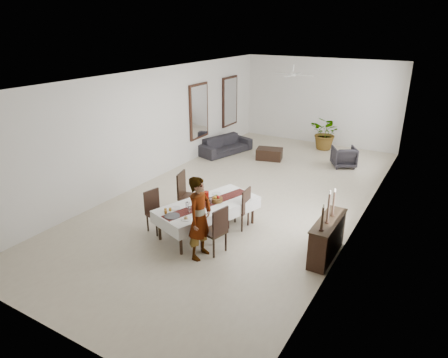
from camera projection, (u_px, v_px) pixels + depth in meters
floor at (245, 196)px, 10.83m from camera, size 6.00×12.00×0.00m
ceiling at (248, 75)px, 9.66m from camera, size 6.00×12.00×0.02m
wall_back at (320, 102)px, 15.06m from camera, size 6.00×0.02×3.20m
wall_front at (44, 242)px, 5.44m from camera, size 6.00×0.02×3.20m
wall_left at (156, 125)px, 11.67m from camera, size 0.02×12.00×3.20m
wall_right at (367, 158)px, 8.83m from camera, size 0.02×12.00×3.20m
dining_table_top at (208, 205)px, 8.77m from camera, size 1.52×2.31×0.04m
table_leg_fl at (159, 227)px, 8.55m from camera, size 0.08×0.08×0.62m
table_leg_fr at (181, 241)px, 8.00m from camera, size 0.08×0.08×0.62m
table_leg_bl at (230, 201)px, 9.79m from camera, size 0.08×0.08×0.62m
table_leg_br at (253, 211)px, 9.24m from camera, size 0.08×0.08×0.62m
tablecloth_top at (208, 204)px, 8.76m from camera, size 1.72×2.52×0.01m
tablecloth_drape_left at (193, 202)px, 9.18m from camera, size 0.73×2.19×0.27m
tablecloth_drape_right at (223, 217)px, 8.44m from camera, size 0.73×2.19×0.27m
tablecloth_drape_near at (164, 225)px, 8.11m from camera, size 1.00×0.34×0.27m
tablecloth_drape_far at (245, 195)px, 9.51m from camera, size 1.00×0.34×0.27m
table_runner at (208, 204)px, 8.76m from camera, size 1.00×2.22×0.00m
red_pitcher at (206, 195)px, 8.97m from camera, size 0.17×0.17×0.18m
pitcher_handle at (204, 194)px, 9.02m from camera, size 0.11×0.05×0.11m
wine_glass_near at (189, 210)px, 8.30m from camera, size 0.06×0.06×0.15m
wine_glass_mid at (187, 206)px, 8.49m from camera, size 0.06×0.06×0.15m
wine_glass_far at (210, 201)px, 8.73m from camera, size 0.06×0.06×0.15m
teacup_right at (196, 214)px, 8.23m from camera, size 0.08×0.08×0.05m
saucer_right at (196, 215)px, 8.24m from camera, size 0.13×0.13×0.01m
teacup_left at (189, 203)px, 8.75m from camera, size 0.08×0.08×0.05m
saucer_left at (189, 204)px, 8.75m from camera, size 0.13×0.13×0.01m
plate_near_right at (186, 219)px, 8.06m from camera, size 0.21×0.21×0.01m
bread_near_right at (186, 218)px, 8.05m from camera, size 0.08×0.08×0.08m
plate_near_left at (175, 208)px, 8.54m from camera, size 0.21×0.21×0.01m
plate_far_left at (216, 194)px, 9.26m from camera, size 0.21×0.21×0.01m
serving_tray at (172, 216)px, 8.18m from camera, size 0.32×0.32×0.02m
jam_jar_a at (166, 212)px, 8.29m from camera, size 0.06×0.06×0.07m
jam_jar_b at (165, 210)px, 8.39m from camera, size 0.06×0.06×0.07m
jam_jar_c at (170, 209)px, 8.41m from camera, size 0.06×0.06×0.07m
fruit_basket at (217, 200)px, 8.85m from camera, size 0.27×0.27×0.09m
fruit_red at (218, 197)px, 8.82m from camera, size 0.08×0.08×0.08m
fruit_green at (217, 196)px, 8.87m from camera, size 0.07×0.07×0.07m
fruit_yellow at (215, 197)px, 8.80m from camera, size 0.07×0.07×0.07m
chair_right_near_seat at (214, 232)px, 8.06m from camera, size 0.51×0.51×0.05m
chair_right_near_leg_fl at (214, 248)px, 7.91m from camera, size 0.05×0.05×0.43m
chair_right_near_leg_fr at (226, 242)px, 8.15m from camera, size 0.05×0.05×0.43m
chair_right_near_leg_bl at (201, 242)px, 8.13m from camera, size 0.05×0.05×0.43m
chair_right_near_leg_br at (213, 236)px, 8.37m from camera, size 0.05×0.05×0.43m
chair_right_near_back at (220, 222)px, 7.82m from camera, size 0.13×0.43×0.55m
chair_right_far_seat at (239, 210)px, 9.04m from camera, size 0.43×0.43×0.05m
chair_right_far_leg_fl at (242, 224)px, 8.91m from camera, size 0.04×0.04×0.41m
chair_right_far_leg_fr at (248, 217)px, 9.19m from camera, size 0.04×0.04×0.41m
chair_right_far_leg_bl at (229, 220)px, 9.05m from camera, size 0.04×0.04×0.41m
chair_right_far_leg_br at (235, 214)px, 9.33m from camera, size 0.04×0.04×0.41m
chair_right_far_back at (246, 200)px, 8.85m from camera, size 0.06×0.41×0.52m
chair_left_near_seat at (158, 214)px, 8.86m from camera, size 0.48×0.48×0.05m
chair_left_near_leg_fl at (159, 218)px, 9.16m from camera, size 0.05×0.05×0.40m
chair_left_near_leg_fr at (148, 223)px, 8.93m from camera, size 0.05×0.05×0.40m
chair_left_near_leg_bl at (169, 223)px, 8.95m from camera, size 0.05×0.05×0.40m
chair_left_near_leg_br at (157, 228)px, 8.72m from camera, size 0.05×0.05×0.40m
chair_left_near_back at (152, 201)px, 8.88m from camera, size 0.12×0.40×0.51m
chair_left_far_seat at (190, 197)px, 9.56m from camera, size 0.56×0.56×0.05m
chair_left_far_leg_fl at (186, 203)px, 9.87m from camera, size 0.06×0.06×0.46m
chair_left_far_leg_fr at (180, 209)px, 9.53m from camera, size 0.06×0.06×0.46m
chair_left_far_leg_bl at (200, 205)px, 9.77m from camera, size 0.06×0.06×0.46m
chair_left_far_leg_br at (195, 211)px, 9.43m from camera, size 0.06×0.06×0.46m
chair_left_far_back at (181, 184)px, 9.50m from camera, size 0.15×0.46×0.59m
woman at (200, 218)px, 7.74m from camera, size 0.41×0.62×1.70m
sideboard_body at (327, 239)px, 7.89m from camera, size 0.35×1.32×0.79m
sideboard_top at (329, 221)px, 7.74m from camera, size 0.39×1.37×0.03m
candlestick_near_base at (321, 230)px, 7.34m from camera, size 0.09×0.09×0.03m
candlestick_near_shaft at (322, 218)px, 7.26m from camera, size 0.04×0.04×0.44m
candlestick_near_candle at (324, 206)px, 7.16m from camera, size 0.03×0.03×0.07m
candlestick_mid_base at (327, 222)px, 7.62m from camera, size 0.09×0.09×0.03m
candlestick_mid_shaft at (328, 208)px, 7.51m from camera, size 0.04×0.04×0.57m
candlestick_mid_candle at (330, 192)px, 7.40m from camera, size 0.03×0.03×0.07m
candlestick_far_base at (332, 215)px, 7.91m from camera, size 0.09×0.09×0.03m
candlestick_far_shaft at (334, 203)px, 7.81m from camera, size 0.04×0.04×0.48m
candlestick_far_candle at (335, 190)px, 7.71m from camera, size 0.03×0.03×0.07m
sofa at (226, 145)px, 14.29m from camera, size 1.33×2.16×0.59m
armchair at (344, 157)px, 12.92m from camera, size 0.98×0.99×0.66m
coffee_table at (269, 154)px, 13.66m from camera, size 0.97×0.77×0.38m
potted_plant at (326, 133)px, 14.59m from camera, size 1.36×1.27×1.23m
mirror_frame_near at (199, 111)px, 13.41m from camera, size 0.06×1.05×1.85m
mirror_glass_near at (200, 111)px, 13.39m from camera, size 0.01×0.90×1.70m
mirror_frame_far at (230, 101)px, 15.09m from camera, size 0.06×1.05×1.85m
mirror_glass_far at (231, 102)px, 15.08m from camera, size 0.01×0.90×1.70m
fan_rod at (293, 68)px, 12.10m from camera, size 0.04×0.04×0.20m
fan_hub at (293, 75)px, 12.18m from camera, size 0.16×0.16×0.08m
fan_blade_n at (297, 74)px, 12.46m from camera, size 0.10×0.55×0.01m
fan_blade_s at (289, 76)px, 11.90m from camera, size 0.10×0.55×0.01m
fan_blade_e at (304, 75)px, 12.01m from camera, size 0.55×0.10×0.01m
fan_blade_w at (282, 74)px, 12.34m from camera, size 0.55×0.10×0.01m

